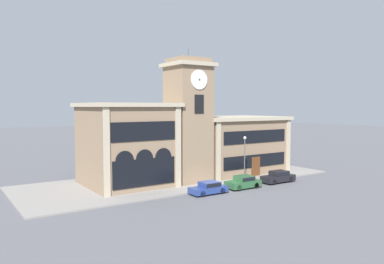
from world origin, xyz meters
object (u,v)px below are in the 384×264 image
object	(u,v)px
parked_car_mid	(243,182)
bollard	(272,174)
fire_hydrant	(209,184)
parked_car_near	(209,188)
parked_car_far	(278,176)
street_lamp	(245,152)

from	to	relation	value
parked_car_mid	bollard	size ratio (longest dim) A/B	3.88
fire_hydrant	parked_car_near	bearing A→B (deg)	-128.89
parked_car_far	fire_hydrant	bearing A→B (deg)	-8.88
parked_car_far	fire_hydrant	xyz separation A→B (m)	(-9.38, 1.71, -0.18)
parked_car_mid	street_lamp	world-z (taller)	street_lamp
parked_car_mid	bollard	distance (m)	6.71
parked_car_mid	bollard	world-z (taller)	parked_car_mid
parked_car_mid	parked_car_far	world-z (taller)	parked_car_far
bollard	fire_hydrant	world-z (taller)	bollard
street_lamp	fire_hydrant	size ratio (longest dim) A/B	6.48
parked_car_near	parked_car_mid	xyz separation A→B (m)	(4.97, 0.00, 0.05)
bollard	fire_hydrant	size ratio (longest dim) A/B	1.22
parked_car_near	street_lamp	size ratio (longest dim) A/B	0.74
parked_car_near	fire_hydrant	xyz separation A→B (m)	(1.38, 1.71, -0.13)
parked_car_near	parked_car_mid	bearing A→B (deg)	-178.57
parked_car_far	street_lamp	world-z (taller)	street_lamp
parked_car_mid	street_lamp	xyz separation A→B (m)	(1.78, 1.76, 3.11)
bollard	street_lamp	bearing A→B (deg)	179.72
fire_hydrant	bollard	bearing A→B (deg)	0.16
parked_car_mid	fire_hydrant	size ratio (longest dim) A/B	4.74
parked_car_far	bollard	xyz separation A→B (m)	(0.69, 1.74, -0.08)
parked_car_far	street_lamp	bearing A→B (deg)	-22.27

